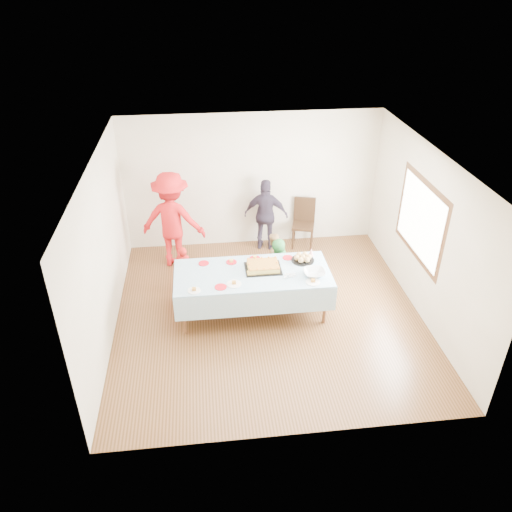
{
  "coord_description": "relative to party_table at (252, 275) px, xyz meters",
  "views": [
    {
      "loc": [
        -0.97,
        -6.62,
        5.1
      ],
      "look_at": [
        -0.17,
        0.3,
        0.95
      ],
      "focal_mm": 35.0,
      "sensor_mm": 36.0,
      "label": 1
    }
  ],
  "objects": [
    {
      "name": "ground",
      "position": [
        0.26,
        -0.07,
        -0.72
      ],
      "size": [
        5.0,
        5.0,
        0.0
      ],
      "primitive_type": "plane",
      "color": "#492F14",
      "rests_on": "ground"
    },
    {
      "name": "room_walls",
      "position": [
        0.31,
        -0.06,
        1.05
      ],
      "size": [
        5.04,
        5.04,
        2.72
      ],
      "color": "beige",
      "rests_on": "ground"
    },
    {
      "name": "party_table",
      "position": [
        0.0,
        0.0,
        0.0
      ],
      "size": [
        2.5,
        1.1,
        0.78
      ],
      "color": "brown",
      "rests_on": "ground"
    },
    {
      "name": "birthday_cake",
      "position": [
        0.18,
        0.08,
        0.1
      ],
      "size": [
        0.58,
        0.45,
        0.1
      ],
      "color": "black",
      "rests_on": "party_table"
    },
    {
      "name": "rolls_tray",
      "position": [
        0.87,
        0.27,
        0.1
      ],
      "size": [
        0.38,
        0.38,
        0.11
      ],
      "color": "black",
      "rests_on": "party_table"
    },
    {
      "name": "punch_bowl",
      "position": [
        0.96,
        -0.19,
        0.1
      ],
      "size": [
        0.34,
        0.34,
        0.08
      ],
      "primitive_type": "imported",
      "color": "silver",
      "rests_on": "party_table"
    },
    {
      "name": "party_hat",
      "position": [
        1.04,
        0.41,
        0.13
      ],
      "size": [
        0.09,
        0.09,
        0.15
      ],
      "primitive_type": "cone",
      "color": "silver",
      "rests_on": "party_table"
    },
    {
      "name": "fork_pile",
      "position": [
        0.57,
        -0.18,
        0.09
      ],
      "size": [
        0.24,
        0.18,
        0.07
      ],
      "primitive_type": null,
      "color": "white",
      "rests_on": "party_table"
    },
    {
      "name": "plate_red_far_a",
      "position": [
        -0.77,
        0.36,
        0.06
      ],
      "size": [
        0.17,
        0.17,
        0.01
      ],
      "primitive_type": "cylinder",
      "color": "red",
      "rests_on": "party_table"
    },
    {
      "name": "plate_red_far_b",
      "position": [
        -0.31,
        0.35,
        0.06
      ],
      "size": [
        0.18,
        0.18,
        0.01
      ],
      "primitive_type": "cylinder",
      "color": "red",
      "rests_on": "party_table"
    },
    {
      "name": "plate_red_far_c",
      "position": [
        0.09,
        0.42,
        0.06
      ],
      "size": [
        0.18,
        0.18,
        0.01
      ],
      "primitive_type": "cylinder",
      "color": "red",
      "rests_on": "party_table"
    },
    {
      "name": "plate_red_far_d",
      "position": [
        0.64,
        0.38,
        0.06
      ],
      "size": [
        0.17,
        0.17,
        0.01
      ],
      "primitive_type": "cylinder",
      "color": "red",
      "rests_on": "party_table"
    },
    {
      "name": "plate_red_near",
      "position": [
        -0.53,
        -0.36,
        0.06
      ],
      "size": [
        0.19,
        0.19,
        0.01
      ],
      "primitive_type": "cylinder",
      "color": "red",
      "rests_on": "party_table"
    },
    {
      "name": "plate_white_left",
      "position": [
        -0.93,
        -0.41,
        0.06
      ],
      "size": [
        0.2,
        0.2,
        0.01
      ],
      "primitive_type": "cylinder",
      "color": "white",
      "rests_on": "party_table"
    },
    {
      "name": "plate_white_mid",
      "position": [
        -0.32,
        -0.3,
        0.06
      ],
      "size": [
        0.23,
        0.23,
        0.01
      ],
      "primitive_type": "cylinder",
      "color": "white",
      "rests_on": "party_table"
    },
    {
      "name": "plate_white_right",
      "position": [
        0.9,
        -0.39,
        0.06
      ],
      "size": [
        0.22,
        0.22,
        0.01
      ],
      "primitive_type": "cylinder",
      "color": "white",
      "rests_on": "party_table"
    },
    {
      "name": "dining_chair",
      "position": [
        1.29,
        2.2,
        -0.17
      ],
      "size": [
        0.53,
        0.53,
        1.0
      ],
      "rotation": [
        0.0,
        0.0,
        -0.27
      ],
      "color": "black",
      "rests_on": "ground"
    },
    {
      "name": "toddler_left",
      "position": [
        -1.13,
        0.83,
        -0.3
      ],
      "size": [
        0.32,
        0.22,
        0.85
      ],
      "primitive_type": "imported",
      "rotation": [
        0.0,
        0.0,
        3.19
      ],
      "color": "red",
      "rests_on": "ground"
    },
    {
      "name": "toddler_mid",
      "position": [
        0.56,
        0.85,
        -0.29
      ],
      "size": [
        0.51,
        0.43,
        0.88
      ],
      "primitive_type": "imported",
      "rotation": [
        0.0,
        0.0,
        3.57
      ],
      "color": "#256F30",
      "rests_on": "ground"
    },
    {
      "name": "toddler_right",
      "position": [
        0.47,
        0.97,
        -0.26
      ],
      "size": [
        0.55,
        0.49,
        0.93
      ],
      "primitive_type": "imported",
      "rotation": [
        0.0,
        0.0,
        3.53
      ],
      "color": "#AC8250",
      "rests_on": "ground"
    },
    {
      "name": "adult_left",
      "position": [
        -1.31,
        1.74,
        0.2
      ],
      "size": [
        1.33,
        0.96,
        1.86
      ],
      "primitive_type": "imported",
      "rotation": [
        0.0,
        0.0,
        2.9
      ],
      "color": "red",
      "rests_on": "ground"
    },
    {
      "name": "adult_right",
      "position": [
        0.5,
        2.13,
        0.01
      ],
      "size": [
        0.93,
        0.56,
        1.48
      ],
      "primitive_type": "imported",
      "rotation": [
        0.0,
        0.0,
        2.89
      ],
      "color": "#342B3C",
      "rests_on": "ground"
    }
  ]
}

